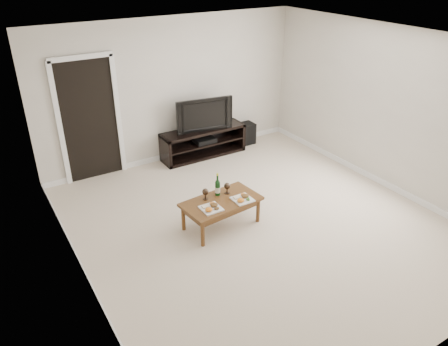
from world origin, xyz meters
TOP-DOWN VIEW (x-y plane):
  - floor at (0.00, 0.00)m, footprint 5.50×5.50m
  - back_wall at (0.00, 2.77)m, footprint 5.00×0.04m
  - ceiling at (0.00, 0.00)m, footprint 5.00×5.50m
  - doorway at (-1.55, 2.73)m, footprint 0.90×0.02m
  - media_console at (0.47, 2.50)m, footprint 1.66×0.45m
  - television at (0.47, 2.50)m, footprint 1.09×0.30m
  - av_receiver at (0.49, 2.48)m, footprint 0.40×0.30m
  - subwoofer at (1.53, 2.57)m, footprint 0.29×0.29m
  - coffee_table at (-0.48, 0.25)m, footprint 1.16×0.71m
  - plate_left at (-0.72, 0.13)m, footprint 0.27×0.27m
  - plate_right at (-0.22, 0.11)m, footprint 0.27×0.27m
  - wine_bottle at (-0.45, 0.41)m, footprint 0.07×0.07m
  - goblet_left at (-0.66, 0.40)m, footprint 0.09×0.09m
  - goblet_right at (-0.31, 0.38)m, footprint 0.09×0.09m

SIDE VIEW (x-z plane):
  - floor at x=0.00m, z-range 0.00..0.00m
  - coffee_table at x=-0.48m, z-range 0.00..0.42m
  - subwoofer at x=1.53m, z-range 0.00..0.43m
  - media_console at x=0.47m, z-range 0.00..0.55m
  - av_receiver at x=0.49m, z-range 0.29..0.36m
  - plate_left at x=-0.72m, z-range 0.42..0.49m
  - plate_right at x=-0.22m, z-range 0.42..0.49m
  - goblet_left at x=-0.66m, z-range 0.42..0.59m
  - goblet_right at x=-0.31m, z-range 0.42..0.59m
  - wine_bottle at x=-0.45m, z-range 0.42..0.77m
  - television at x=0.47m, z-range 0.55..1.17m
  - doorway at x=-1.55m, z-range 0.00..2.05m
  - back_wall at x=0.00m, z-range 0.00..2.60m
  - ceiling at x=0.00m, z-range 2.60..2.64m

